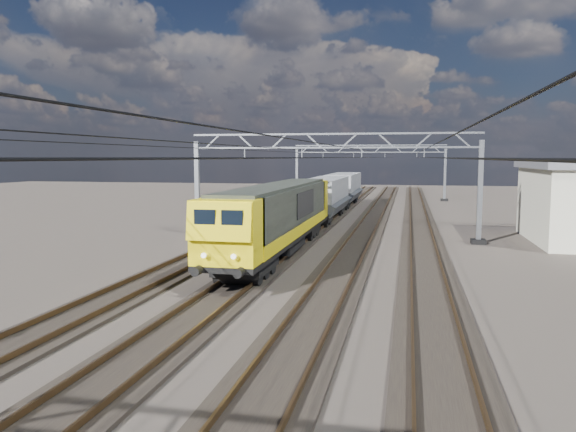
% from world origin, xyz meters
% --- Properties ---
extents(ground, '(160.00, 160.00, 0.00)m').
position_xyz_m(ground, '(0.00, 0.00, 0.00)').
color(ground, black).
rests_on(ground, ground).
extents(track_outer_west, '(2.60, 140.00, 0.30)m').
position_xyz_m(track_outer_west, '(-6.00, 0.00, 0.07)').
color(track_outer_west, black).
rests_on(track_outer_west, ground).
extents(track_loco, '(2.60, 140.00, 0.30)m').
position_xyz_m(track_loco, '(-2.00, 0.00, 0.07)').
color(track_loco, black).
rests_on(track_loco, ground).
extents(track_inner_east, '(2.60, 140.00, 0.30)m').
position_xyz_m(track_inner_east, '(2.00, 0.00, 0.07)').
color(track_inner_east, black).
rests_on(track_inner_east, ground).
extents(track_outer_east, '(2.60, 140.00, 0.30)m').
position_xyz_m(track_outer_east, '(6.00, 0.00, 0.07)').
color(track_outer_east, black).
rests_on(track_outer_east, ground).
extents(catenary_gantry_mid, '(19.90, 0.90, 7.11)m').
position_xyz_m(catenary_gantry_mid, '(0.00, 4.00, 3.91)').
color(catenary_gantry_mid, '#8E939B').
rests_on(catenary_gantry_mid, ground).
extents(catenary_gantry_far, '(19.90, 0.90, 7.11)m').
position_xyz_m(catenary_gantry_far, '(0.00, 40.00, 3.91)').
color(catenary_gantry_far, '#8E939B').
rests_on(catenary_gantry_far, ground).
extents(overhead_wires, '(12.03, 140.00, 0.53)m').
position_xyz_m(overhead_wires, '(0.00, 8.00, 5.75)').
color(overhead_wires, black).
rests_on(overhead_wires, ground).
extents(locomotive, '(2.76, 21.10, 3.62)m').
position_xyz_m(locomotive, '(-2.00, -2.89, 2.33)').
color(locomotive, black).
rests_on(locomotive, ground).
extents(hopper_wagon_lead, '(3.38, 13.00, 3.25)m').
position_xyz_m(hopper_wagon_lead, '(-2.00, 14.80, 2.23)').
color(hopper_wagon_lead, black).
rests_on(hopper_wagon_lead, ground).
extents(hopper_wagon_mid, '(3.38, 13.00, 3.25)m').
position_xyz_m(hopper_wagon_mid, '(-2.00, 29.00, 2.23)').
color(hopper_wagon_mid, black).
rests_on(hopper_wagon_mid, ground).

